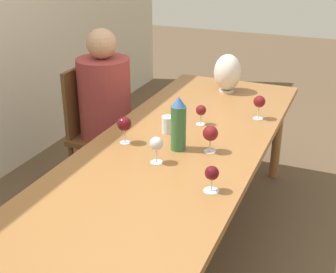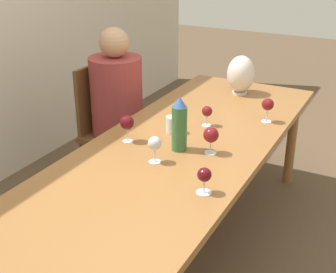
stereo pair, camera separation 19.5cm
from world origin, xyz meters
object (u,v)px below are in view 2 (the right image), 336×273
at_px(wine_glass_0, 155,144).
at_px(wine_glass_1, 211,135).
at_px(chair_far, 110,125).
at_px(wine_glass_4, 127,123).
at_px(wine_glass_6, 268,105).
at_px(wine_glass_5, 204,176).
at_px(water_tumbler, 173,125).
at_px(water_bottle, 179,125).
at_px(person_far, 119,108).
at_px(vase, 241,74).
at_px(wine_glass_3, 207,112).

xyz_separation_m(wine_glass_0, wine_glass_1, (0.23, -0.21, 0.00)).
distance_m(wine_glass_1, chair_far, 1.19).
height_order(wine_glass_1, wine_glass_4, wine_glass_4).
xyz_separation_m(wine_glass_1, wine_glass_6, (0.57, -0.13, 0.01)).
bearing_deg(wine_glass_5, water_tumbler, 38.85).
height_order(water_bottle, chair_far, water_bottle).
bearing_deg(person_far, wine_glass_5, -130.94).
xyz_separation_m(vase, chair_far, (-0.48, 0.82, -0.37)).
xyz_separation_m(wine_glass_5, person_far, (0.92, 1.06, -0.17)).
bearing_deg(wine_glass_4, person_far, 37.28).
height_order(wine_glass_3, chair_far, chair_far).
xyz_separation_m(water_tumbler, person_far, (0.38, 0.63, -0.13)).
relative_size(water_bottle, wine_glass_5, 2.39).
bearing_deg(wine_glass_4, wine_glass_1, -81.08).
bearing_deg(wine_glass_4, wine_glass_6, -42.99).
distance_m(wine_glass_3, wine_glass_6, 0.38).
bearing_deg(wine_glass_5, wine_glass_6, 0.11).
xyz_separation_m(water_tumbler, wine_glass_5, (-0.54, -0.44, 0.04)).
height_order(water_bottle, wine_glass_1, water_bottle).
relative_size(water_tumbler, wine_glass_3, 0.79).
relative_size(water_bottle, wine_glass_4, 1.94).
height_order(wine_glass_0, person_far, person_far).
distance_m(water_bottle, wine_glass_6, 0.68).
relative_size(wine_glass_5, wine_glass_6, 0.83).
distance_m(water_bottle, wine_glass_0, 0.20).
distance_m(wine_glass_6, person_far, 1.08).
height_order(water_tumbler, wine_glass_6, wine_glass_6).
bearing_deg(wine_glass_1, water_tumbler, 63.28).
xyz_separation_m(vase, wine_glass_4, (-1.09, 0.27, -0.03)).
bearing_deg(wine_glass_0, water_tumbler, 13.93).
xyz_separation_m(water_tumbler, wine_glass_3, (0.19, -0.13, 0.04)).
xyz_separation_m(water_bottle, wine_glass_6, (0.60, -0.30, -0.04)).
xyz_separation_m(wine_glass_4, person_far, (0.61, 0.46, -0.19)).
bearing_deg(water_bottle, wine_glass_4, 97.12).
distance_m(wine_glass_5, chair_far, 1.51).
height_order(wine_glass_0, chair_far, chair_far).
distance_m(wine_glass_1, wine_glass_6, 0.58).
bearing_deg(wine_glass_4, chair_far, 42.22).
distance_m(wine_glass_1, wine_glass_4, 0.47).
bearing_deg(water_bottle, wine_glass_1, -77.87).
height_order(wine_glass_4, wine_glass_5, wine_glass_4).
xyz_separation_m(wine_glass_6, chair_far, (-0.04, 1.15, -0.34)).
bearing_deg(person_far, chair_far, 90.00).
xyz_separation_m(chair_far, person_far, (0.00, -0.09, 0.15)).
height_order(water_bottle, wine_glass_5, water_bottle).
xyz_separation_m(wine_glass_4, wine_glass_5, (-0.32, -0.60, -0.02)).
relative_size(water_tumbler, person_far, 0.08).
bearing_deg(wine_glass_3, wine_glass_4, 144.25).
relative_size(wine_glass_4, chair_far, 0.16).
height_order(wine_glass_1, person_far, person_far).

